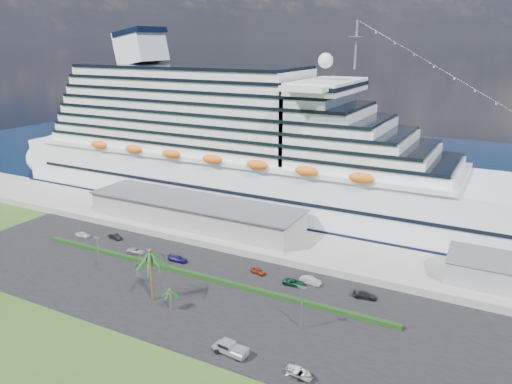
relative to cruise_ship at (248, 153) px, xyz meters
The scene contains 22 objects.
ground 69.56m from the cruise_ship, 71.40° to the right, with size 420.00×420.00×0.00m, color #274E1A.
asphalt_lot 59.58m from the cruise_ship, 67.89° to the right, with size 140.00×38.00×0.12m, color black.
wharf 35.90m from the cruise_ship, 48.10° to the right, with size 240.00×20.00×1.80m, color gray.
water 71.40m from the cruise_ship, 71.93° to the left, with size 420.00×160.00×0.02m, color black.
cruise_ship is the anchor object (origin of this frame).
terminal_building 26.92m from the cruise_ship, 98.22° to the right, with size 61.00×15.00×6.30m.
port_shed 78.32m from the cruise_ship, 18.08° to the right, with size 24.00×12.31×7.37m.
hedge 52.41m from the cruise_ship, 74.26° to the right, with size 88.00×1.10×0.90m, color black.
lamp_post_left 57.50m from the cruise_ship, 96.59° to the right, with size 1.60×0.35×8.27m.
lamp_post_right 70.64m from the cruise_ship, 53.44° to the right, with size 1.60×0.35×8.27m.
palm_tall 61.56m from the cruise_ship, 79.12° to the right, with size 8.82×8.82×11.13m.
palm_short 65.13m from the cruise_ship, 74.52° to the right, with size 3.53×3.53×4.56m.
parked_car_0 52.34m from the cruise_ship, 120.45° to the right, with size 1.64×4.07×1.39m, color silver.
parked_car_1 46.26m from the cruise_ship, 113.06° to the right, with size 1.43×4.10×1.35m, color black.
parked_car_2 47.67m from the cruise_ship, 98.00° to the right, with size 2.05×4.45×1.24m, color #93989B.
parked_car_3 46.60m from the cruise_ship, 82.94° to the right, with size 1.94×4.77×1.38m, color #1A154C.
parked_car_4 49.93m from the cruise_ship, 58.50° to the right, with size 1.51×3.75×1.28m, color maroon.
parked_car_5 56.05m from the cruise_ship, 47.10° to the right, with size 1.59×4.57×1.50m, color #B2B6B9.
parked_car_6 55.94m from the cruise_ship, 50.88° to the right, with size 2.15×4.67×1.30m, color #0E3923.
parked_car_7 64.80m from the cruise_ship, 39.53° to the right, with size 1.94×4.77×1.38m, color black.
pickup_truck 78.02m from the cruise_ship, 63.37° to the right, with size 6.08×2.72×2.08m.
boat_trailer 84.31m from the cruise_ship, 55.80° to the right, with size 5.35×3.76×1.50m.
Camera 1 is at (49.28, -64.27, 49.26)m, focal length 35.00 mm.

